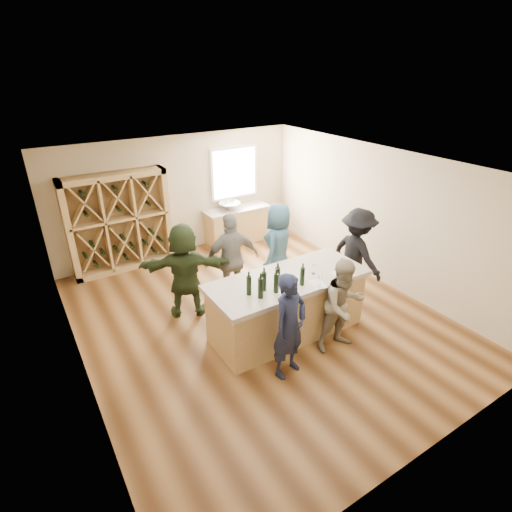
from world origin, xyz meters
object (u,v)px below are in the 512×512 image
tasting_counter_base (287,307)px  person_far_right (278,246)px  wine_bottle_b (261,288)px  person_far_left (185,271)px  wine_bottle_c (264,281)px  wine_rack (120,223)px  wine_bottle_f (302,276)px  person_far_mid (232,259)px  wine_bottle_a (249,286)px  sink (230,206)px  person_server (356,254)px  person_near_right (343,306)px  wine_bottle_d (276,283)px  wine_bottle_e (278,277)px  person_near_left (289,326)px

tasting_counter_base → person_far_right: (0.81, 1.43, 0.40)m
wine_bottle_b → person_far_right: (1.52, 1.71, -0.35)m
wine_bottle_b → person_far_left: (-0.51, 1.73, -0.35)m
wine_bottle_c → person_far_left: (-0.67, 1.57, -0.34)m
wine_rack → wine_bottle_b: bearing=-76.9°
tasting_counter_base → wine_bottle_f: bearing=-80.5°
person_far_mid → wine_bottle_a: bearing=80.4°
sink → person_server: bearing=-76.7°
person_near_right → person_far_left: (-1.73, 2.24, 0.10)m
sink → person_server: (0.84, -3.56, -0.09)m
wine_bottle_b → person_far_right: 2.32m
wine_bottle_a → wine_rack: bearing=102.3°
sink → tasting_counter_base: size_ratio=0.21×
wine_rack → wine_bottle_a: bearing=-77.7°
wine_bottle_d → person_far_right: (1.23, 1.70, -0.34)m
wine_bottle_f → wine_bottle_c: bearing=163.2°
person_far_left → tasting_counter_base: bearing=154.5°
person_far_mid → wine_bottle_f: size_ratio=6.06×
wine_bottle_f → wine_rack: bearing=112.5°
sink → person_server: 3.66m
wine_bottle_b → person_far_mid: (0.43, 1.66, -0.34)m
wine_rack → wine_bottle_a: 4.12m
wine_bottle_d → person_server: (2.27, 0.55, -0.32)m
wine_bottle_d → person_near_right: bearing=-29.2°
wine_bottle_e → person_near_right: person_near_right is taller
wine_bottle_d → person_near_left: size_ratio=0.19×
person_server → person_far_mid: size_ratio=1.01×
sink → wine_bottle_d: (-1.43, -4.11, 0.23)m
wine_bottle_c → wine_bottle_d: bearing=-49.7°
person_far_left → wine_bottle_f: person_far_left is taller
wine_bottle_d → wine_rack: bearing=106.8°
tasting_counter_base → wine_bottle_f: (0.05, -0.30, 0.73)m
tasting_counter_base → wine_bottle_d: (-0.43, -0.27, 0.74)m
tasting_counter_base → wine_bottle_c: bearing=-168.0°
tasting_counter_base → wine_rack: bearing=113.4°
wine_bottle_f → wine_bottle_d: bearing=175.9°
sink → tasting_counter_base: bearing=-104.7°
wine_rack → wine_bottle_d: (1.27, -4.18, 0.14)m
wine_bottle_e → person_near_left: bearing=-111.0°
wine_bottle_d → wine_bottle_f: (0.48, -0.03, -0.01)m
person_far_right → person_server: bearing=98.2°
wine_bottle_a → person_server: bearing=8.2°
person_server → person_far_right: person_server is taller
wine_rack → sink: (2.70, -0.07, -0.09)m
wine_rack → wine_bottle_d: 4.37m
wine_bottle_a → person_far_right: 2.26m
wine_rack → sink: 2.70m
person_far_right → wine_bottle_f: bearing=32.6°
person_far_right → wine_bottle_f: 1.92m
wine_bottle_c → wine_bottle_b: bearing=-135.9°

